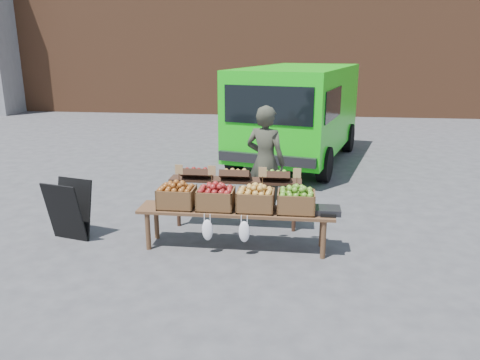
% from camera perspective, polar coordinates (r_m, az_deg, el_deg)
% --- Properties ---
extents(ground, '(80.00, 80.00, 0.00)m').
position_cam_1_polar(ground, '(7.06, -8.53, -6.98)').
color(ground, '#464648').
extents(delivery_van, '(3.51, 5.50, 2.28)m').
position_cam_1_polar(delivery_van, '(11.49, 7.08, 7.86)').
color(delivery_van, '#15D413').
rests_on(delivery_van, ground).
extents(vendor, '(0.79, 0.65, 1.85)m').
position_cam_1_polar(vendor, '(7.60, 3.11, 2.18)').
color(vendor, '#36382B').
rests_on(vendor, ground).
extents(chalkboard_sign, '(0.65, 0.45, 0.89)m').
position_cam_1_polar(chalkboard_sign, '(7.24, -20.13, -3.45)').
color(chalkboard_sign, black).
rests_on(chalkboard_sign, ground).
extents(back_table, '(2.10, 0.44, 1.04)m').
position_cam_1_polar(back_table, '(7.16, -0.58, -2.03)').
color(back_table, '#341F15').
rests_on(back_table, ground).
extents(display_bench, '(2.70, 0.56, 0.57)m').
position_cam_1_polar(display_bench, '(6.56, -0.54, -5.95)').
color(display_bench, '#543721').
rests_on(display_bench, ground).
extents(crate_golden_apples, '(0.50, 0.40, 0.28)m').
position_cam_1_polar(crate_golden_apples, '(6.56, -7.71, -2.12)').
color(crate_golden_apples, brown).
rests_on(crate_golden_apples, display_bench).
extents(crate_russet_pears, '(0.50, 0.40, 0.28)m').
position_cam_1_polar(crate_russet_pears, '(6.45, -2.97, -2.33)').
color(crate_russet_pears, maroon).
rests_on(crate_russet_pears, display_bench).
extents(crate_red_apples, '(0.50, 0.40, 0.28)m').
position_cam_1_polar(crate_red_apples, '(6.38, 1.90, -2.52)').
color(crate_red_apples, gold).
rests_on(crate_red_apples, display_bench).
extents(crate_green_apples, '(0.50, 0.40, 0.28)m').
position_cam_1_polar(crate_green_apples, '(6.36, 6.85, -2.69)').
color(crate_green_apples, '#438212').
rests_on(crate_green_apples, display_bench).
extents(weighing_scale, '(0.34, 0.30, 0.08)m').
position_cam_1_polar(weighing_scale, '(6.41, 10.63, -3.66)').
color(weighing_scale, black).
rests_on(weighing_scale, display_bench).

